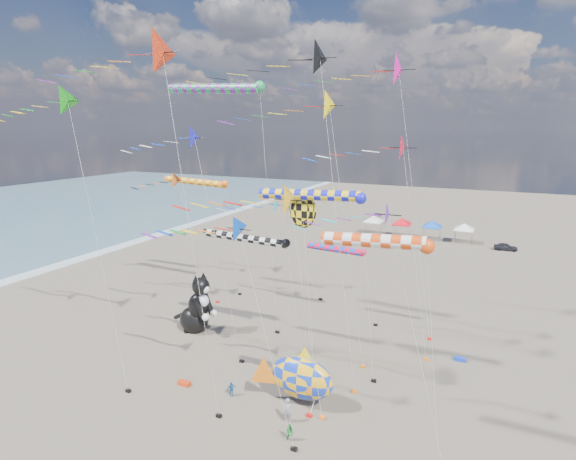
# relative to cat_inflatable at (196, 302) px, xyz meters

# --- Properties ---
(delta_kite_0) EXTENTS (11.34, 2.35, 15.26)m
(delta_kite_0) POSITION_rel_cat_inflatable_xyz_m (11.60, -7.12, 10.91)
(delta_kite_0) COLOR gold
(delta_kite_0) RESTS_ON ground
(delta_kite_1) EXTENTS (10.26, 1.82, 18.69)m
(delta_kite_1) POSITION_rel_cat_inflatable_xyz_m (2.18, -3.13, 14.50)
(delta_kite_1) COLOR #1A1ABB
(delta_kite_1) RESTS_ON ground
(delta_kite_2) EXTENTS (9.87, 1.89, 13.96)m
(delta_kite_2) POSITION_rel_cat_inflatable_xyz_m (-7.07, 6.63, 9.80)
(delta_kite_2) COLOR #DC5D15
(delta_kite_2) RESTS_ON ground
(delta_kite_3) EXTENTS (12.83, 2.15, 21.35)m
(delta_kite_3) POSITION_rel_cat_inflatable_xyz_m (-4.21, -10.19, 17.05)
(delta_kite_3) COLOR #148A15
(delta_kite_3) RESTS_ON ground
(delta_kite_4) EXTENTS (11.93, 1.88, 11.17)m
(delta_kite_4) POSITION_rel_cat_inflatable_xyz_m (1.82, 12.08, 6.97)
(delta_kite_4) COLOR #1CADE3
(delta_kite_4) RESTS_ON ground
(delta_kite_5) EXTENTS (8.95, 1.64, 14.75)m
(delta_kite_5) POSITION_rel_cat_inflatable_xyz_m (18.22, -8.19, 10.65)
(delta_kite_5) COLOR #5F259F
(delta_kite_5) RESTS_ON ground
(delta_kite_6) EXTENTS (13.03, 2.50, 24.16)m
(delta_kite_6) POSITION_rel_cat_inflatable_xyz_m (12.05, -3.34, 19.73)
(delta_kite_6) COLOR black
(delta_kite_6) RESTS_ON ground
(delta_kite_7) EXTENTS (10.88, 1.77, 13.61)m
(delta_kite_7) POSITION_rel_cat_inflatable_xyz_m (9.59, -10.54, 9.44)
(delta_kite_7) COLOR #0746BF
(delta_kite_7) RESTS_ON ground
(delta_kite_8) EXTENTS (12.55, 2.30, 21.22)m
(delta_kite_8) POSITION_rel_cat_inflatable_xyz_m (11.07, 0.25, 16.87)
(delta_kite_8) COLOR yellow
(delta_kite_8) RESTS_ON ground
(delta_kite_9) EXTENTS (11.20, 2.30, 18.17)m
(delta_kite_9) POSITION_rel_cat_inflatable_xyz_m (16.02, 3.51, 13.85)
(delta_kite_9) COLOR red
(delta_kite_9) RESTS_ON ground
(delta_kite_10) EXTENTS (14.00, 2.85, 24.20)m
(delta_kite_10) POSITION_rel_cat_inflatable_xyz_m (4.68, -9.82, 19.66)
(delta_kite_10) COLOR red
(delta_kite_10) RESTS_ON ground
(delta_kite_11) EXTENTS (15.00, 3.04, 24.71)m
(delta_kite_11) POSITION_rel_cat_inflatable_xyz_m (14.54, 7.41, 20.09)
(delta_kite_11) COLOR #F4109C
(delta_kite_11) RESTS_ON ground
(windsock_0) EXTENTS (7.18, 0.78, 13.11)m
(windsock_0) POSITION_rel_cat_inflatable_xyz_m (18.77, -8.95, 9.77)
(windsock_0) COLOR #E54410
(windsock_0) RESTS_ON ground
(windsock_1) EXTENTS (9.57, 0.74, 12.90)m
(windsock_1) POSITION_rel_cat_inflatable_xyz_m (-6.36, 9.67, 9.59)
(windsock_1) COLOR orange
(windsock_1) RESTS_ON ground
(windsock_2) EXTENTS (11.00, 0.91, 22.22)m
(windsock_2) POSITION_rel_cat_inflatable_xyz_m (1.20, 2.82, 18.82)
(windsock_2) COLOR #1B964D
(windsock_2) RESTS_ON ground
(windsock_3) EXTENTS (9.46, 0.69, 9.80)m
(windsock_3) POSITION_rel_cat_inflatable_xyz_m (5.60, 0.06, 6.52)
(windsock_3) COLOR black
(windsock_3) RESTS_ON ground
(windsock_4) EXTENTS (7.20, 0.67, 7.44)m
(windsock_4) POSITION_rel_cat_inflatable_xyz_m (10.77, 8.20, 4.17)
(windsock_4) COLOR red
(windsock_4) RESTS_ON ground
(windsock_5) EXTENTS (9.43, 0.82, 14.10)m
(windsock_5) POSITION_rel_cat_inflatable_xyz_m (12.06, -1.41, 10.75)
(windsock_5) COLOR #1517D6
(windsock_5) RESTS_ON ground
(angelfish_kite) EXTENTS (3.74, 3.02, 13.78)m
(angelfish_kite) POSITION_rel_cat_inflatable_xyz_m (10.88, -1.26, 9.48)
(angelfish_kite) COLOR yellow
(angelfish_kite) RESTS_ON ground
(cat_inflatable) EXTENTS (4.55, 2.79, 5.75)m
(cat_inflatable) POSITION_rel_cat_inflatable_xyz_m (0.00, 0.00, 0.00)
(cat_inflatable) COLOR black
(cat_inflatable) RESTS_ON ground
(fish_inflatable) EXTENTS (6.09, 2.89, 4.32)m
(fish_inflatable) POSITION_rel_cat_inflatable_xyz_m (13.21, -6.25, -0.86)
(fish_inflatable) COLOR #133AC2
(fish_inflatable) RESTS_ON ground
(person_adult) EXTENTS (0.67, 0.50, 1.67)m
(person_adult) POSITION_rel_cat_inflatable_xyz_m (13.24, -8.38, -2.04)
(person_adult) COLOR gray
(person_adult) RESTS_ON ground
(child_green) EXTENTS (0.56, 0.44, 1.13)m
(child_green) POSITION_rel_cat_inflatable_xyz_m (14.11, -9.94, -2.31)
(child_green) COLOR #1D862C
(child_green) RESTS_ON ground
(child_blue) EXTENTS (0.60, 0.67, 1.09)m
(child_blue) POSITION_rel_cat_inflatable_xyz_m (8.41, -7.43, -2.33)
(child_blue) COLOR #1C5799
(child_blue) RESTS_ON ground
(kite_bag_0) EXTENTS (0.90, 0.44, 0.30)m
(kite_bag_0) POSITION_rel_cat_inflatable_xyz_m (4.54, -7.77, -2.73)
(kite_bag_0) COLOR red
(kite_bag_0) RESTS_ON ground
(kite_bag_1) EXTENTS (0.90, 0.44, 0.30)m
(kite_bag_1) POSITION_rel_cat_inflatable_xyz_m (22.54, 4.63, -2.73)
(kite_bag_1) COLOR #1436D0
(kite_bag_1) RESTS_ON ground
(tent_row) EXTENTS (19.20, 4.20, 3.80)m
(tent_row) POSITION_rel_cat_inflatable_xyz_m (12.06, 45.35, 0.27)
(tent_row) COLOR white
(tent_row) RESTS_ON ground
(parked_car) EXTENTS (3.49, 1.71, 1.15)m
(parked_car) POSITION_rel_cat_inflatable_xyz_m (25.87, 43.35, -2.30)
(parked_car) COLOR #26262D
(parked_car) RESTS_ON ground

